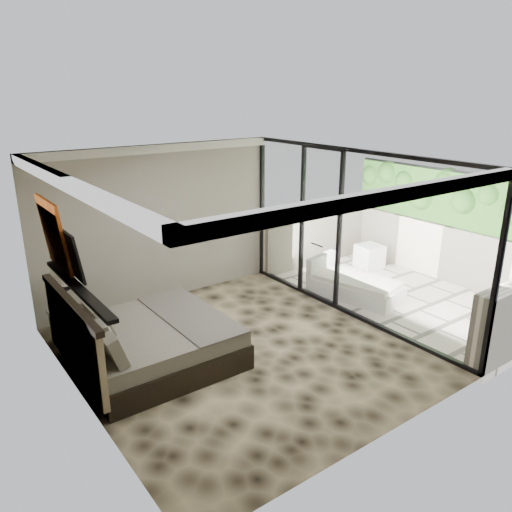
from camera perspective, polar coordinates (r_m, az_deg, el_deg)
floor at (r=7.50m, az=-1.82°, el=-10.84°), size 5.00×5.00×0.00m
ceiling at (r=6.60m, az=-2.07°, el=10.80°), size 4.50×5.00×0.02m
back_wall at (r=9.00m, az=-10.93°, el=3.54°), size 4.50×0.02×2.80m
left_wall at (r=6.04m, az=-19.84°, el=-4.77°), size 0.02×5.00×2.80m
glass_wall at (r=8.33m, az=10.95°, el=2.33°), size 0.08×5.00×2.80m
terrace_slab at (r=9.91m, az=16.42°, el=-4.42°), size 3.00×5.00×0.12m
parapet_far at (r=10.76m, az=21.14°, el=0.36°), size 0.30×5.00×1.10m
foliage_hedge at (r=10.50m, az=21.83°, el=6.07°), size 0.36×4.60×1.10m
picture_ledge at (r=6.11m, az=-19.68°, el=-3.48°), size 0.12×2.20×0.05m
bed at (r=7.18m, az=-12.46°, el=-9.58°), size 2.13×2.06×1.18m
nightstand at (r=8.13m, az=-20.41°, el=-7.54°), size 0.59×0.59×0.53m
table_lamp at (r=7.90m, az=-20.88°, el=-2.74°), size 0.39×0.39×0.71m
abstract_canvas at (r=6.64m, az=-22.15°, el=2.30°), size 0.13×0.90×0.90m
framed_print at (r=6.20m, az=-20.22°, el=-0.02°), size 0.11×0.50×0.60m
ottoman at (r=11.06m, az=12.83°, el=-0.02°), size 0.55×0.55×0.50m
lounger at (r=9.48m, az=11.02°, el=-3.33°), size 1.19×1.81×0.65m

